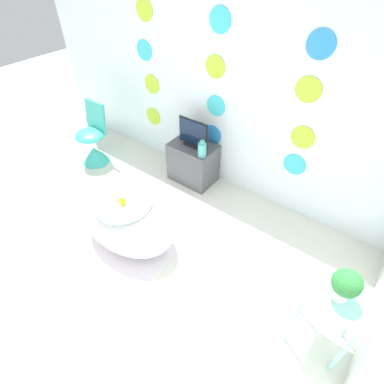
{
  "coord_description": "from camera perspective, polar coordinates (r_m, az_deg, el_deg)",
  "views": [
    {
      "loc": [
        1.6,
        -0.43,
        2.36
      ],
      "look_at": [
        0.51,
        1.02,
        0.76
      ],
      "focal_mm": 28.0,
      "sensor_mm": 36.0,
      "label": 1
    }
  ],
  "objects": [
    {
      "name": "tv",
      "position": [
        3.4,
        0.22,
        10.93
      ],
      "size": [
        0.38,
        0.12,
        0.31
      ],
      "color": "black",
      "rests_on": "tv_cabinet"
    },
    {
      "name": "vase",
      "position": [
        3.25,
        1.94,
        8.14
      ],
      "size": [
        0.09,
        0.09,
        0.19
      ],
      "color": "#51B2AD",
      "rests_on": "tv_cabinet"
    },
    {
      "name": "wall_back_dotted",
      "position": [
        3.22,
        5.1,
        22.07
      ],
      "size": [
        5.08,
        0.05,
        2.6
      ],
      "color": "white",
      "rests_on": "ground_plane"
    },
    {
      "name": "side_table",
      "position": [
        2.34,
        25.03,
        -19.34
      ],
      "size": [
        0.39,
        0.34,
        0.6
      ],
      "color": "#99E0D8",
      "rests_on": "ground_plane"
    },
    {
      "name": "rug",
      "position": [
        3.08,
        -13.69,
        -10.18
      ],
      "size": [
        1.04,
        0.76,
        0.01
      ],
      "color": "silver",
      "rests_on": "ground_plane"
    },
    {
      "name": "chair",
      "position": [
        4.12,
        -18.29,
        8.61
      ],
      "size": [
        0.38,
        0.38,
        0.79
      ],
      "color": "#38B2A3",
      "rests_on": "ground_plane"
    },
    {
      "name": "bathtub",
      "position": [
        2.95,
        -12.34,
        -5.37
      ],
      "size": [
        1.03,
        0.64,
        0.51
      ],
      "color": "white",
      "rests_on": "ground_plane"
    },
    {
      "name": "potted_plant_left",
      "position": [
        2.11,
        27.3,
        -15.39
      ],
      "size": [
        0.18,
        0.18,
        0.26
      ],
      "color": "white",
      "rests_on": "side_table"
    },
    {
      "name": "rubber_duck",
      "position": [
        2.72,
        -13.18,
        -1.7
      ],
      "size": [
        0.07,
        0.07,
        0.08
      ],
      "color": "yellow",
      "rests_on": "bathtub"
    },
    {
      "name": "ground_plane",
      "position": [
        2.88,
        -21.91,
        -18.28
      ],
      "size": [
        12.0,
        12.0,
        0.0
      ],
      "primitive_type": "plane",
      "color": "silver"
    },
    {
      "name": "tv_cabinet",
      "position": [
        3.61,
        0.18,
        5.62
      ],
      "size": [
        0.53,
        0.37,
        0.49
      ],
      "color": "#4C4C51",
      "rests_on": "ground_plane"
    }
  ]
}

